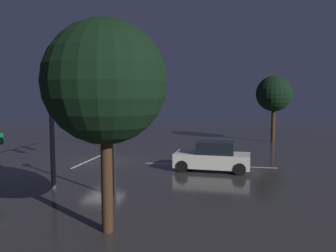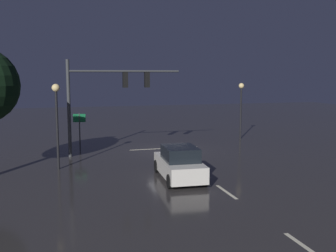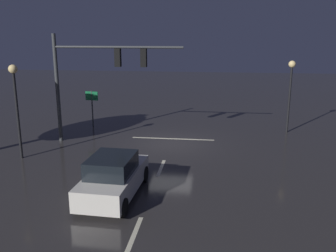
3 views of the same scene
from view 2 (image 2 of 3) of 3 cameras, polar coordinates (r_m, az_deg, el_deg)
ground_plane at (r=27.59m, az=0.00°, el=-3.63°), size 80.00×80.00×0.00m
traffic_signal_assembly at (r=26.15m, az=-8.85°, el=5.14°), size 7.40×0.47×6.23m
lane_dash_far at (r=23.84m, az=2.56°, el=-5.39°), size 0.16×2.20×0.01m
lane_dash_mid at (r=18.42m, az=8.40°, el=-9.35°), size 0.16×2.20×0.01m
lane_dash_near at (r=13.49m, az=19.13°, el=-16.10°), size 0.16×2.20×0.01m
stop_bar at (r=28.58m, az=-0.55°, el=-3.23°), size 5.00×0.16×0.01m
car_approaching at (r=20.19m, az=1.65°, el=-5.44°), size 2.09×4.44×1.70m
street_lamp_left_kerb at (r=32.97m, az=10.46°, el=3.77°), size 0.44×0.44×4.59m
street_lamp_right_kerb at (r=22.75m, az=-15.74°, el=2.31°), size 0.44×0.44×4.78m
route_sign at (r=29.77m, az=-12.62°, el=0.48°), size 0.90×0.19×2.47m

